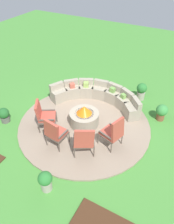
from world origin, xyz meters
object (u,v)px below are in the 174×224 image
lounge_chair_back_right (113,132)px  potted_plant_3 (162,112)px  lounge_chair_back_left (84,140)px  lounge_chair_front_left (44,115)px  potted_plant_0 (46,181)px  potted_plant_1 (4,115)px  fire_pit (84,117)px  lounge_chair_front_right (55,132)px  potted_plant_2 (141,91)px  curved_stone_bench (97,95)px

lounge_chair_back_right → potted_plant_3: lounge_chair_back_right is taller
lounge_chair_back_left → potted_plant_3: bearing=27.1°
lounge_chair_front_left → potted_plant_0: (1.43, -1.87, -0.25)m
potted_plant_1 → lounge_chair_back_right: bearing=10.7°
fire_pit → potted_plant_1: (-2.59, -1.19, -0.06)m
lounge_chair_front_right → potted_plant_2: (1.52, 3.83, -0.22)m
potted_plant_0 → potted_plant_2: potted_plant_2 is taller
potted_plant_1 → potted_plant_0: bearing=-26.5°
lounge_chair_back_left → lounge_chair_front_left: bearing=135.3°
lounge_chair_back_left → fire_pit: bearing=86.5°
lounge_chair_front_left → potted_plant_3: 4.13m
curved_stone_bench → potted_plant_2: 1.82m
lounge_chair_back_right → potted_plant_2: size_ratio=1.54×
lounge_chair_back_right → potted_plant_0: bearing=174.2°
lounge_chair_front_left → lounge_chair_front_right: 0.95m
potted_plant_0 → potted_plant_2: bearing=80.3°
potted_plant_1 → potted_plant_3: (4.87, 2.79, 0.05)m
lounge_chair_front_left → potted_plant_3: (3.36, 2.39, -0.25)m
curved_stone_bench → lounge_chair_back_left: bearing=-71.9°
lounge_chair_front_right → lounge_chair_back_left: 0.93m
curved_stone_bench → potted_plant_2: size_ratio=4.96×
lounge_chair_front_right → potted_plant_0: 1.51m
lounge_chair_front_left → lounge_chair_back_right: size_ratio=0.95×
potted_plant_0 → potted_plant_1: bearing=153.5°
lounge_chair_back_right → lounge_chair_back_left: bearing=155.5°
fire_pit → potted_plant_1: bearing=-155.4°
potted_plant_0 → fire_pit: bearing=97.6°
fire_pit → lounge_chair_back_right: 1.37m
curved_stone_bench → potted_plant_0: bearing=-82.2°
fire_pit → lounge_chair_front_left: size_ratio=0.96×
lounge_chair_back_right → potted_plant_2: (-0.02, 2.98, -0.23)m
curved_stone_bench → potted_plant_3: curved_stone_bench is taller
curved_stone_bench → lounge_chair_front_left: (-0.88, -2.20, 0.25)m
lounge_chair_front_left → potted_plant_2: (2.32, 3.31, -0.21)m
lounge_chair_front_right → potted_plant_0: size_ratio=1.71×
fire_pit → lounge_chair_back_right: size_ratio=0.92×
potted_plant_0 → potted_plant_3: (1.92, 4.26, 0.00)m
fire_pit → curved_stone_bench: fire_pit is taller
fire_pit → potted_plant_2: size_ratio=1.41×
lounge_chair_front_right → potted_plant_3: size_ratio=1.74×
curved_stone_bench → lounge_chair_front_right: (-0.07, -2.72, 0.26)m
fire_pit → lounge_chair_back_right: (1.26, -0.46, 0.26)m
lounge_chair_front_left → potted_plant_1: bearing=-107.3°
potted_plant_3 → curved_stone_bench: bearing=-175.6°
curved_stone_bench → lounge_chair_front_right: size_ratio=3.26×
lounge_chair_front_left → fire_pit: bearing=94.1°
lounge_chair_back_left → potted_plant_0: 1.54m
lounge_chair_front_right → lounge_chair_back_right: (1.53, 0.84, 0.00)m
potted_plant_2 → potted_plant_1: bearing=-136.0°
curved_stone_bench → lounge_chair_front_left: 2.38m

